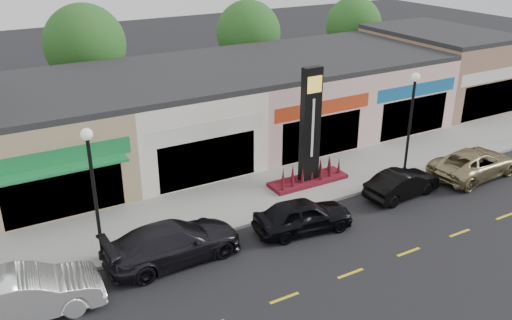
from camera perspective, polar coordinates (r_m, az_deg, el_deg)
The scene contains 19 objects.
ground at distance 23.44m, azimuth 5.28°, elevation -8.13°, with size 120.00×120.00×0.00m, color black.
sidewalk at distance 26.60m, azimuth -0.04°, elevation -3.75°, with size 52.00×4.30×0.15m, color gray.
curb at distance 24.90m, azimuth 2.54°, elevation -5.81°, with size 52.00×0.20×0.15m, color gray.
shop_beige at distance 29.54m, azimuth -21.72°, elevation 2.28°, with size 7.00×10.85×4.80m.
shop_cream at distance 31.10m, azimuth -9.00°, elevation 4.72°, with size 7.00×10.01×4.80m.
shop_pink_w at distance 34.04m, azimuth 2.09°, elevation 6.64°, with size 7.00×10.01×4.80m.
shop_pink_e at distance 38.06m, azimuth 11.19°, elevation 8.03°, with size 7.00×10.01×4.80m.
shop_tan at distance 42.80m, azimuth 18.49°, elevation 9.32°, with size 7.00×10.01×5.30m.
tree_rear_west at distance 37.20m, azimuth -17.56°, elevation 11.52°, with size 5.20×5.20×7.83m.
tree_rear_mid at distance 41.44m, azimuth -0.81°, elevation 13.24°, with size 4.80×4.80×7.29m.
tree_rear_east at distance 47.06m, azimuth 10.23°, elevation 13.80°, with size 4.60×4.60×6.94m.
lamp_west_near at distance 20.99m, azimuth -16.77°, elevation -2.29°, with size 0.44×0.44×5.47m.
lamp_east_near at distance 28.55m, azimuth 16.01°, elevation 4.66°, with size 0.44×0.44×5.47m.
pylon_sign at distance 27.05m, azimuth 5.65°, elevation 1.73°, with size 4.20×1.30×6.00m.
car_white_van at distance 20.29m, azimuth -23.23°, elevation -12.92°, with size 5.15×1.79×1.70m, color white.
car_dark_sedan at distance 21.76m, azimuth -8.66°, elevation -8.57°, with size 5.50×2.24×1.60m, color black.
car_black_sedan at distance 23.57m, azimuth 4.97°, elevation -5.83°, with size 4.36×1.75×1.48m, color black.
car_black_conv at distance 27.37m, azimuth 15.13°, elevation -2.42°, with size 4.06×1.42×1.34m, color black.
car_gold_suv at distance 30.76m, azimuth 21.99°, elevation -0.31°, with size 5.27×2.43×1.47m, color #998A61.
Camera 1 is at (-11.70, -16.21, 12.24)m, focal length 38.00 mm.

